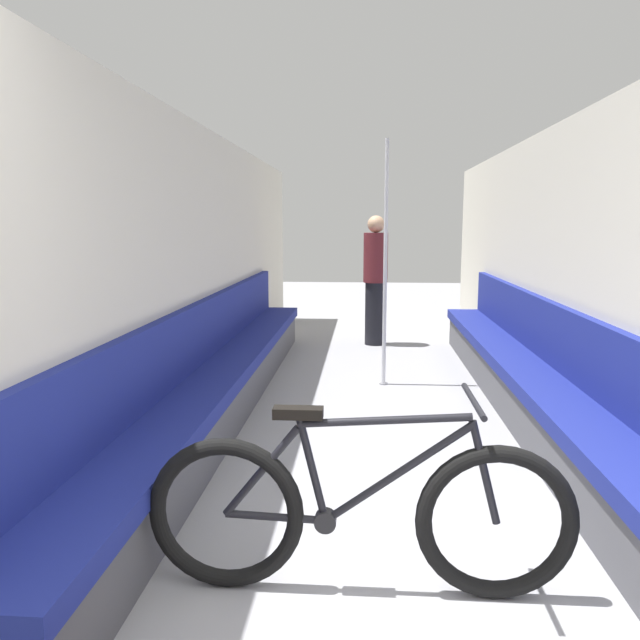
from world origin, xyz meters
TOP-DOWN VIEW (x-y plane):
  - wall_left at (-1.44, 3.58)m, footprint 0.10×10.36m
  - wall_right at (1.44, 3.58)m, footprint 0.10×10.36m
  - bench_seat_row_left at (-1.20, 3.64)m, footprint 0.44×6.37m
  - bench_seat_row_right at (1.20, 3.64)m, footprint 0.44×6.37m
  - bicycle at (-0.10, 1.33)m, footprint 1.75×0.46m
  - grab_pole_near at (0.10, 4.72)m, footprint 0.08×0.08m
  - passenger_standing at (0.04, 6.69)m, footprint 0.30×0.30m

SIDE VIEW (x-z plane):
  - bench_seat_row_left at x=-1.20m, z-range -0.16..0.75m
  - bench_seat_row_right at x=1.20m, z-range -0.16..0.75m
  - bicycle at x=-0.10m, z-range -0.08..0.76m
  - passenger_standing at x=0.04m, z-range 0.02..1.63m
  - grab_pole_near at x=0.10m, z-range -0.03..2.23m
  - wall_left at x=-1.44m, z-range 0.00..2.28m
  - wall_right at x=1.44m, z-range 0.00..2.28m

